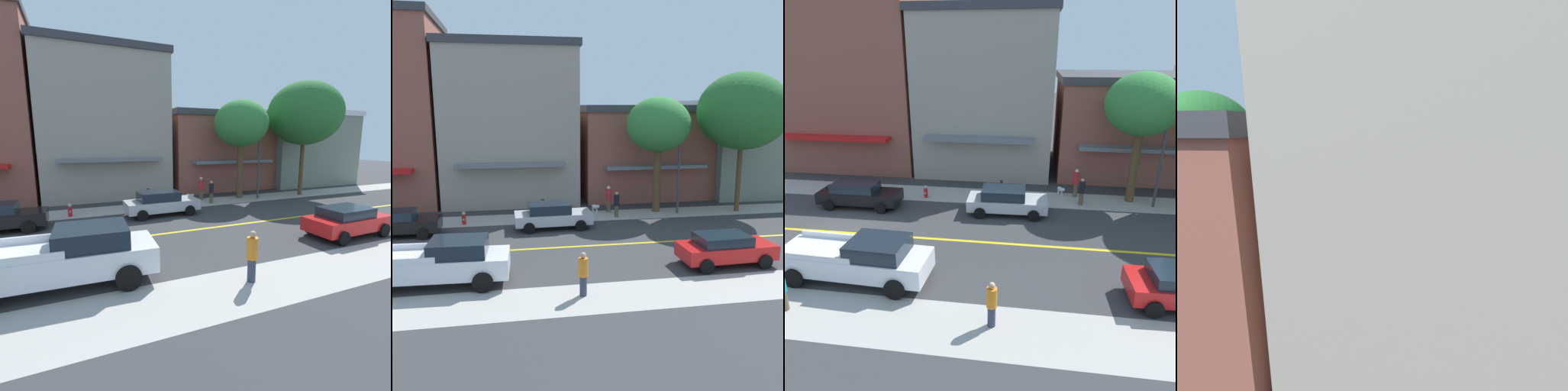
% 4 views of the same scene
% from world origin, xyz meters
% --- Properties ---
extents(sidewalk_left, '(2.64, 126.00, 0.01)m').
position_xyz_m(sidewalk_left, '(-6.11, 0.00, 0.00)').
color(sidewalk_left, '#ADA8A0').
rests_on(sidewalk_left, ground).
extents(brick_apartment_block, '(11.22, 9.83, 11.48)m').
position_xyz_m(brick_apartment_block, '(-13.76, 6.08, 5.75)').
color(brick_apartment_block, '#A39989').
rests_on(brick_apartment_block, ground).
extents(pale_office_building, '(10.38, 10.04, 7.12)m').
position_xyz_m(pale_office_building, '(-13.76, 16.34, 3.57)').
color(pale_office_building, '#935142').
rests_on(pale_office_building, ground).
extents(tan_rowhouse, '(11.19, 10.38, 7.52)m').
position_xyz_m(tan_rowhouse, '(-13.77, 26.26, 3.77)').
color(tan_rowhouse, gray).
rests_on(tan_rowhouse, ground).
extents(street_tree_left_near, '(4.20, 4.20, 7.63)m').
position_xyz_m(street_tree_left_near, '(-6.61, 15.71, 5.78)').
color(street_tree_left_near, brown).
rests_on(street_tree_left_near, ground).
extents(street_tree_right_corner, '(5.95, 5.95, 9.25)m').
position_xyz_m(street_tree_right_corner, '(-5.80, 21.19, 6.71)').
color(street_tree_right_corner, brown).
rests_on(street_tree_right_corner, ground).
extents(fire_hydrant, '(0.44, 0.24, 0.80)m').
position_xyz_m(fire_hydrant, '(-5.39, 3.16, 0.39)').
color(fire_hydrant, red).
rests_on(fire_hydrant, ground).
extents(parking_meter, '(0.12, 0.18, 1.46)m').
position_xyz_m(parking_meter, '(-5.24, 7.92, 0.96)').
color(parking_meter, '#4C4C51').
rests_on(parking_meter, ground).
extents(street_lamp, '(0.70, 0.36, 6.86)m').
position_xyz_m(street_lamp, '(-5.83, 16.92, 4.20)').
color(street_lamp, '#38383D').
rests_on(street_lamp, ground).
extents(red_sedan_right_curb, '(2.16, 4.29, 1.41)m').
position_xyz_m(red_sedan_right_curb, '(3.64, 15.45, 0.75)').
color(red_sedan_right_curb, red).
rests_on(red_sedan_right_curb, ground).
extents(silver_sedan_left_curb, '(2.18, 4.49, 1.48)m').
position_xyz_m(silver_sedan_left_curb, '(-3.68, 8.35, 0.78)').
color(silver_sedan_left_curb, '#B7BABF').
rests_on(silver_sedan_left_curb, ground).
extents(black_sedan_left_curb, '(1.96, 4.74, 1.46)m').
position_xyz_m(black_sedan_left_curb, '(-3.46, -0.33, 0.77)').
color(black_sedan_left_curb, black).
rests_on(black_sedan_left_curb, ground).
extents(white_pickup_truck, '(2.45, 6.19, 1.83)m').
position_xyz_m(white_pickup_truck, '(3.79, 3.02, 0.93)').
color(white_pickup_truck, silver).
rests_on(white_pickup_truck, ground).
extents(pedestrian_orange_shirt, '(0.36, 0.36, 1.70)m').
position_xyz_m(pedestrian_orange_shirt, '(5.84, 8.61, 0.90)').
color(pedestrian_orange_shirt, '#33384C').
rests_on(pedestrian_orange_shirt, ground).
extents(pedestrian_black_shirt, '(0.35, 0.35, 1.66)m').
position_xyz_m(pedestrian_black_shirt, '(-5.54, 12.68, 0.88)').
color(pedestrian_black_shirt, brown).
rests_on(pedestrian_black_shirt, ground).
extents(pedestrian_red_shirt, '(0.37, 0.37, 1.80)m').
position_xyz_m(pedestrian_red_shirt, '(-6.89, 12.46, 0.95)').
color(pedestrian_red_shirt, brown).
rests_on(pedestrian_red_shirt, ground).
extents(small_dog, '(0.76, 0.52, 0.58)m').
position_xyz_m(small_dog, '(-7.02, 11.58, 0.38)').
color(small_dog, silver).
rests_on(small_dog, ground).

